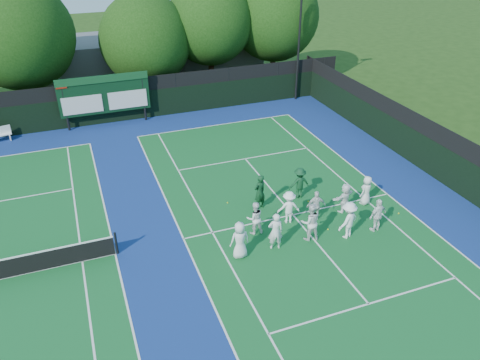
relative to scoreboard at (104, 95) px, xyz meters
name	(u,v)px	position (x,y,z in m)	size (l,w,h in m)	color
ground	(302,226)	(7.01, -15.59, -2.19)	(120.00, 120.00, 0.00)	#1F3C10
court_apron	(172,241)	(1.01, -14.59, -2.19)	(34.00, 32.00, 0.01)	navy
near_court	(293,215)	(7.01, -14.59, -2.18)	(11.05, 23.85, 0.01)	#115624
back_fence	(120,103)	(1.01, 0.41, -0.83)	(34.00, 0.08, 3.00)	black
divider_fence_right	(446,160)	(16.01, -14.59, -0.83)	(0.08, 32.00, 3.00)	black
scoreboard	(104,95)	(0.00, 0.00, 0.00)	(6.00, 0.21, 3.55)	black
clubhouse	(153,59)	(5.01, 8.41, -0.19)	(18.00, 6.00, 4.00)	#5B5C61
light_pole_right	(301,16)	(14.51, 0.11, 4.11)	(1.20, 0.30, 10.12)	black
tree_b	(21,37)	(-4.54, 3.99, 3.30)	(7.41, 7.41, 9.39)	black
tree_c	(148,42)	(3.93, 3.99, 2.31)	(6.75, 6.75, 8.05)	black
tree_d	(211,24)	(8.94, 3.99, 3.25)	(6.53, 6.53, 8.88)	black
tree_e	(276,18)	(14.33, 3.99, 3.29)	(7.06, 7.06, 9.20)	black
tennis_ball_0	(281,235)	(5.75, -15.92, -2.16)	(0.07, 0.07, 0.07)	#D0D118
tennis_ball_1	(308,201)	(8.27, -13.79, -2.16)	(0.07, 0.07, 0.07)	#D0D118
tennis_ball_2	(399,213)	(11.90, -16.33, -2.16)	(0.07, 0.07, 0.07)	#D0D118
tennis_ball_3	(228,203)	(4.39, -12.46, -2.16)	(0.07, 0.07, 0.07)	#D0D118
tennis_ball_5	(328,229)	(7.99, -16.28, -2.16)	(0.07, 0.07, 0.07)	#D0D118
player_front_0	(240,240)	(3.48, -16.62, -1.33)	(0.84, 0.55, 1.73)	silver
player_front_1	(275,231)	(5.11, -16.63, -1.29)	(0.65, 0.43, 1.80)	silver
player_front_2	(310,222)	(6.84, -16.55, -1.28)	(0.89, 0.69, 1.83)	silver
player_front_3	(348,220)	(8.49, -17.02, -1.29)	(1.17, 0.67, 1.81)	white
player_front_4	(378,215)	(10.02, -17.06, -1.36)	(0.98, 0.41, 1.67)	white
player_back_0	(255,218)	(4.72, -15.26, -1.38)	(0.79, 0.61, 1.62)	white
player_back_1	(289,207)	(6.53, -15.02, -1.37)	(1.07, 0.61, 1.65)	white
player_back_2	(316,206)	(7.85, -15.28, -1.42)	(0.90, 0.38, 1.54)	silver
player_back_3	(345,198)	(9.49, -15.14, -1.43)	(1.41, 0.45, 1.52)	white
player_back_4	(366,190)	(10.87, -14.92, -1.42)	(0.76, 0.49, 1.55)	silver
coach_left	(260,192)	(5.71, -13.45, -1.26)	(0.68, 0.45, 1.87)	#0E351A
coach_right	(299,183)	(8.03, -13.19, -1.35)	(1.08, 0.62, 1.67)	#103B1E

